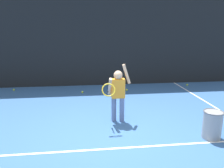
{
  "coord_description": "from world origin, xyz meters",
  "views": [
    {
      "loc": [
        -0.49,
        -3.98,
        2.1
      ],
      "look_at": [
        0.11,
        0.98,
        0.85
      ],
      "focal_mm": 35.16,
      "sensor_mm": 36.0,
      "label": 1
    }
  ],
  "objects_px": {
    "tennis_ball_8": "(127,90)",
    "tennis_ball_0": "(14,90)",
    "tennis_player": "(118,92)",
    "ball_hopper": "(212,124)",
    "tennis_ball_2": "(82,92)",
    "tennis_ball_5": "(187,85)"
  },
  "relations": [
    {
      "from": "tennis_ball_8",
      "to": "tennis_ball_0",
      "type": "bearing_deg",
      "value": 173.18
    },
    {
      "from": "tennis_player",
      "to": "ball_hopper",
      "type": "xyz_separation_m",
      "value": [
        1.73,
        -1.02,
        -0.44
      ]
    },
    {
      "from": "ball_hopper",
      "to": "tennis_ball_2",
      "type": "relative_size",
      "value": 8.52
    },
    {
      "from": "tennis_player",
      "to": "tennis_ball_2",
      "type": "distance_m",
      "value": 2.71
    },
    {
      "from": "tennis_player",
      "to": "tennis_ball_2",
      "type": "xyz_separation_m",
      "value": [
        -0.84,
        2.48,
        -0.69
      ]
    },
    {
      "from": "tennis_ball_2",
      "to": "tennis_ball_5",
      "type": "distance_m",
      "value": 4.01
    },
    {
      "from": "ball_hopper",
      "to": "tennis_ball_8",
      "type": "xyz_separation_m",
      "value": [
        -1.03,
        3.59,
        -0.26
      ]
    },
    {
      "from": "tennis_ball_0",
      "to": "tennis_ball_8",
      "type": "xyz_separation_m",
      "value": [
        3.94,
        -0.47,
        0.0
      ]
    },
    {
      "from": "ball_hopper",
      "to": "tennis_ball_5",
      "type": "xyz_separation_m",
      "value": [
        1.4,
        4.01,
        -0.26
      ]
    },
    {
      "from": "tennis_ball_2",
      "to": "tennis_ball_8",
      "type": "xyz_separation_m",
      "value": [
        1.54,
        0.09,
        0.0
      ]
    },
    {
      "from": "ball_hopper",
      "to": "tennis_ball_2",
      "type": "distance_m",
      "value": 4.35
    },
    {
      "from": "tennis_ball_5",
      "to": "tennis_ball_8",
      "type": "xyz_separation_m",
      "value": [
        -2.43,
        -0.43,
        0.0
      ]
    },
    {
      "from": "tennis_ball_2",
      "to": "tennis_ball_5",
      "type": "height_order",
      "value": "same"
    },
    {
      "from": "tennis_ball_2",
      "to": "ball_hopper",
      "type": "bearing_deg",
      "value": -53.61
    },
    {
      "from": "tennis_ball_2",
      "to": "tennis_ball_8",
      "type": "distance_m",
      "value": 1.55
    },
    {
      "from": "tennis_ball_0",
      "to": "tennis_ball_8",
      "type": "bearing_deg",
      "value": -6.82
    },
    {
      "from": "tennis_ball_0",
      "to": "tennis_ball_8",
      "type": "distance_m",
      "value": 3.97
    },
    {
      "from": "tennis_player",
      "to": "tennis_ball_8",
      "type": "relative_size",
      "value": 20.46
    },
    {
      "from": "ball_hopper",
      "to": "tennis_ball_0",
      "type": "xyz_separation_m",
      "value": [
        -4.97,
        4.06,
        -0.26
      ]
    },
    {
      "from": "tennis_player",
      "to": "tennis_ball_2",
      "type": "bearing_deg",
      "value": 107.23
    },
    {
      "from": "tennis_ball_0",
      "to": "ball_hopper",
      "type": "bearing_deg",
      "value": -39.22
    },
    {
      "from": "ball_hopper",
      "to": "tennis_ball_0",
      "type": "distance_m",
      "value": 6.42
    }
  ]
}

